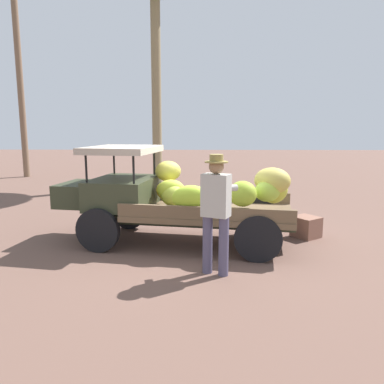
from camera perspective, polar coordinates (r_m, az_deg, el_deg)
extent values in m
plane|color=brown|center=(7.40, -0.42, -7.50)|extent=(60.00, 60.00, 0.00)
cube|color=#343925|center=(7.22, -0.78, -4.30)|extent=(4.02, 1.07, 0.16)
cylinder|color=black|center=(6.93, -14.02, -5.63)|extent=(0.80, 0.26, 0.79)
cylinder|color=black|center=(8.36, -9.50, -2.83)|extent=(0.80, 0.26, 0.79)
cylinder|color=black|center=(6.33, 9.94, -6.95)|extent=(0.80, 0.26, 0.79)
cylinder|color=black|center=(7.87, 10.07, -3.63)|extent=(0.80, 0.26, 0.79)
cube|color=brown|center=(7.10, 2.78, -3.05)|extent=(3.23, 2.17, 0.10)
cube|color=brown|center=(6.29, 1.81, -3.22)|extent=(2.97, 0.55, 0.22)
cube|color=brown|center=(7.85, 3.58, -0.63)|extent=(2.97, 0.55, 0.22)
cube|color=#343925|center=(7.45, -10.26, -0.04)|extent=(1.33, 1.68, 0.55)
cube|color=#343925|center=(7.82, -16.43, -0.23)|extent=(0.86, 1.16, 0.44)
cylinder|color=black|center=(6.96, -15.67, 3.64)|extent=(0.04, 0.04, 0.55)
cylinder|color=black|center=(8.14, -11.69, 4.64)|extent=(0.04, 0.04, 0.55)
cylinder|color=black|center=(6.63, -8.80, 3.60)|extent=(0.04, 0.04, 0.55)
cylinder|color=black|center=(7.85, -5.70, 4.61)|extent=(0.04, 0.04, 0.55)
cube|color=#B2A493|center=(7.36, -10.46, 6.30)|extent=(1.45, 1.69, 0.12)
ellipsoid|color=yellow|center=(7.35, -3.50, 0.07)|extent=(0.74, 0.70, 0.51)
ellipsoid|color=gold|center=(7.16, 12.47, 0.07)|extent=(0.62, 0.64, 0.59)
ellipsoid|color=#89BE31|center=(6.90, 2.75, -0.89)|extent=(0.62, 0.48, 0.42)
ellipsoid|color=#ABD233|center=(6.47, -0.06, -0.98)|extent=(0.70, 0.55, 0.58)
ellipsoid|color=#ADCE42|center=(6.76, 11.30, 0.16)|extent=(0.64, 0.63, 0.44)
ellipsoid|color=#B0BF42|center=(7.24, -2.95, -0.49)|extent=(0.67, 0.66, 0.50)
ellipsoid|color=#B2C538|center=(7.29, -3.18, 0.35)|extent=(0.54, 0.46, 0.50)
ellipsoid|color=gold|center=(7.62, -3.64, 3.15)|extent=(0.59, 0.64, 0.56)
ellipsoid|color=#C7B653|center=(6.83, 12.00, 1.69)|extent=(0.83, 0.79, 0.56)
ellipsoid|color=#95B12E|center=(6.34, 7.63, -0.27)|extent=(0.64, 0.64, 0.52)
cylinder|color=#514D69|center=(5.78, 2.35, -7.88)|extent=(0.15, 0.15, 0.89)
cylinder|color=#514D69|center=(5.69, 4.79, -8.20)|extent=(0.15, 0.15, 0.89)
cube|color=#B4B2AA|center=(5.55, 3.64, -0.51)|extent=(0.46, 0.38, 0.63)
cylinder|color=#B4B2AA|center=(5.66, 3.09, 0.67)|extent=(0.20, 0.41, 0.10)
cylinder|color=#B4B2AA|center=(5.59, 4.99, 0.53)|extent=(0.40, 0.27, 0.10)
sphere|color=#91704E|center=(5.49, 3.69, 3.86)|extent=(0.22, 0.22, 0.22)
cylinder|color=olive|center=(5.48, 3.70, 4.55)|extent=(0.34, 0.34, 0.02)
cylinder|color=olive|center=(5.47, 3.70, 5.17)|extent=(0.20, 0.20, 0.10)
cube|color=#8A5D4B|center=(8.00, 16.82, -5.06)|extent=(0.64, 0.64, 0.42)
cylinder|color=brown|center=(18.57, -24.64, 16.83)|extent=(0.27, 0.27, 9.51)
cylinder|color=#897856|center=(14.40, -5.40, 15.67)|extent=(0.35, 0.35, 7.38)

